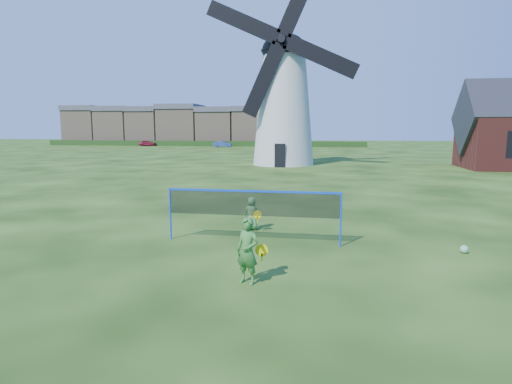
{
  "coord_description": "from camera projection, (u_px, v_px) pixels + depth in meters",
  "views": [
    {
      "loc": [
        2.2,
        -11.2,
        3.29
      ],
      "look_at": [
        0.2,
        0.5,
        1.5
      ],
      "focal_mm": 29.53,
      "sensor_mm": 36.0,
      "label": 1
    }
  ],
  "objects": [
    {
      "name": "windmill",
      "position": [
        284.0,
        100.0,
        37.87
      ],
      "size": [
        12.94,
        5.53,
        17.15
      ],
      "color": "silver",
      "rests_on": "ground"
    },
    {
      "name": "badminton_net",
      "position": [
        253.0,
        204.0,
        12.1
      ],
      "size": [
        5.05,
        0.05,
        1.55
      ],
      "color": "blue",
      "rests_on": "ground"
    },
    {
      "name": "player_girl",
      "position": [
        248.0,
        251.0,
        8.93
      ],
      "size": [
        0.73,
        0.51,
        1.44
      ],
      "rotation": [
        0.0,
        0.0,
        -0.38
      ],
      "color": "#3B8033",
      "rests_on": "ground"
    },
    {
      "name": "car_right",
      "position": [
        222.0,
        144.0,
        75.16
      ],
      "size": [
        3.38,
        1.19,
        1.11
      ],
      "primitive_type": "imported",
      "rotation": [
        0.0,
        0.0,
        1.57
      ],
      "color": "navy",
      "rests_on": "ground"
    },
    {
      "name": "hedge",
      "position": [
        199.0,
        143.0,
        79.7
      ],
      "size": [
        62.0,
        0.8,
        1.0
      ],
      "primitive_type": "cube",
      "color": "#193814",
      "rests_on": "ground"
    },
    {
      "name": "player_boy",
      "position": [
        252.0,
        213.0,
        13.75
      ],
      "size": [
        0.64,
        0.42,
        1.09
      ],
      "rotation": [
        0.0,
        0.0,
        3.19
      ],
      "color": "#5EA54F",
      "rests_on": "ground"
    },
    {
      "name": "car_left",
      "position": [
        147.0,
        143.0,
        80.24
      ],
      "size": [
        3.44,
        2.01,
        1.1
      ],
      "primitive_type": "imported",
      "rotation": [
        0.0,
        0.0,
        1.81
      ],
      "color": "maroon",
      "rests_on": "ground"
    },
    {
      "name": "play_ball",
      "position": [
        464.0,
        249.0,
        11.2
      ],
      "size": [
        0.22,
        0.22,
        0.22
      ],
      "primitive_type": "sphere",
      "color": "green",
      "rests_on": "ground"
    },
    {
      "name": "ground",
      "position": [
        246.0,
        247.0,
        11.78
      ],
      "size": [
        220.0,
        220.0,
        0.0
      ],
      "primitive_type": "plane",
      "color": "black",
      "rests_on": "ground"
    },
    {
      "name": "terraced_houses",
      "position": [
        181.0,
        125.0,
        85.94
      ],
      "size": [
        49.34,
        8.4,
        8.21
      ],
      "color": "tan",
      "rests_on": "ground"
    }
  ]
}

